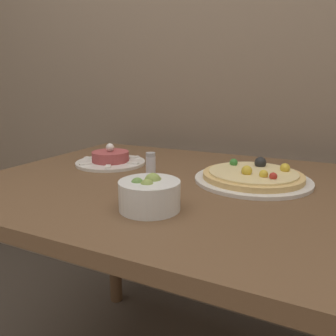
{
  "coord_description": "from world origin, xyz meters",
  "views": [
    {
      "loc": [
        0.28,
        -0.39,
        1.07
      ],
      "look_at": [
        -0.11,
        0.42,
        0.84
      ],
      "focal_mm": 35.0,
      "sensor_mm": 36.0,
      "label": 1
    }
  ],
  "objects": [
    {
      "name": "tartare_plate",
      "position": [
        -0.39,
        0.53,
        0.82
      ],
      "size": [
        0.24,
        0.24,
        0.07
      ],
      "color": "silver",
      "rests_on": "dining_table"
    },
    {
      "name": "small_bowl",
      "position": [
        -0.05,
        0.21,
        0.83
      ],
      "size": [
        0.14,
        0.14,
        0.08
      ],
      "color": "white",
      "rests_on": "dining_table"
    },
    {
      "name": "salt_shaker",
      "position": [
        -0.18,
        0.45,
        0.83
      ],
      "size": [
        0.03,
        0.03,
        0.07
      ],
      "color": "silver",
      "rests_on": "dining_table"
    },
    {
      "name": "dining_table",
      "position": [
        0.0,
        0.44,
        0.7
      ],
      "size": [
        1.31,
        0.88,
        0.8
      ],
      "color": "brown",
      "rests_on": "ground_plane"
    },
    {
      "name": "pizza_plate",
      "position": [
        0.11,
        0.53,
        0.81
      ],
      "size": [
        0.33,
        0.33,
        0.06
      ],
      "color": "silver",
      "rests_on": "dining_table"
    },
    {
      "name": "back_wall",
      "position": [
        0.0,
        1.0,
        1.3
      ],
      "size": [
        8.0,
        0.05,
        2.6
      ],
      "color": "#84705B",
      "rests_on": "ground_plane"
    }
  ]
}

